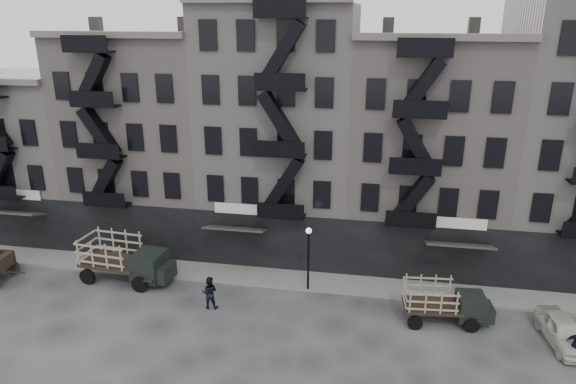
% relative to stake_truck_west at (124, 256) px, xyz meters
% --- Properties ---
extents(ground, '(140.00, 140.00, 0.00)m').
position_rel_stake_truck_west_xyz_m(ground, '(8.83, -1.92, -1.71)').
color(ground, '#38383A').
rests_on(ground, ground).
extents(sidewalk, '(55.00, 2.50, 0.15)m').
position_rel_stake_truck_west_xyz_m(sidewalk, '(8.83, 1.83, -1.64)').
color(sidewalk, slate).
rests_on(sidewalk, ground).
extents(building_west, '(10.00, 11.35, 13.20)m').
position_rel_stake_truck_west_xyz_m(building_west, '(-11.17, 7.91, 4.29)').
color(building_west, '#9A948E').
rests_on(building_west, ground).
extents(building_midwest, '(10.00, 11.35, 16.20)m').
position_rel_stake_truck_west_xyz_m(building_midwest, '(-1.17, 7.91, 5.79)').
color(building_midwest, gray).
rests_on(building_midwest, ground).
extents(building_center, '(10.00, 11.35, 18.20)m').
position_rel_stake_truck_west_xyz_m(building_center, '(8.83, 7.91, 6.79)').
color(building_center, '#9A948E').
rests_on(building_center, ground).
extents(building_mideast, '(10.00, 11.35, 16.20)m').
position_rel_stake_truck_west_xyz_m(building_mideast, '(18.83, 7.91, 5.79)').
color(building_mideast, gray).
rests_on(building_mideast, ground).
extents(lamp_post, '(0.36, 0.36, 4.28)m').
position_rel_stake_truck_west_xyz_m(lamp_post, '(11.83, 0.68, 1.07)').
color(lamp_post, black).
rests_on(lamp_post, ground).
extents(stake_truck_west, '(6.15, 2.94, 3.00)m').
position_rel_stake_truck_west_xyz_m(stake_truck_west, '(0.00, 0.00, 0.00)').
color(stake_truck_west, black).
rests_on(stake_truck_west, ground).
extents(stake_truck_east, '(4.98, 2.37, 2.43)m').
position_rel_stake_truck_west_xyz_m(stake_truck_east, '(19.80, -1.32, -0.33)').
color(stake_truck_east, black).
rests_on(stake_truck_east, ground).
extents(car_east, '(2.27, 4.46, 1.45)m').
position_rel_stake_truck_west_xyz_m(car_east, '(25.75, -2.29, -0.99)').
color(car_east, beige).
rests_on(car_east, ground).
extents(pedestrian_mid, '(1.06, 0.87, 2.01)m').
position_rel_stake_truck_west_xyz_m(pedestrian_mid, '(6.42, -2.25, -0.71)').
color(pedestrian_mid, black).
rests_on(pedestrian_mid, ground).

